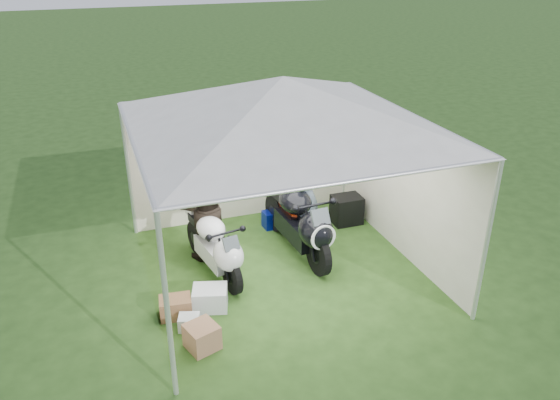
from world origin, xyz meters
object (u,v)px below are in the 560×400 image
(crate_1, at_px, (202,337))
(crate_3, at_px, (176,307))
(person_blue_jacket, at_px, (306,194))
(paddock_stand, at_px, (274,219))
(crate_2, at_px, (189,322))
(motorcycle_white, at_px, (216,245))
(person_dark_jacket, at_px, (203,207))
(crate_0, at_px, (210,298))
(equipment_box, at_px, (347,210))
(canopy_tent, at_px, (282,107))
(motorcycle_black, at_px, (300,220))

(crate_1, distance_m, crate_3, 0.77)
(person_blue_jacket, bearing_deg, crate_1, -25.15)
(paddock_stand, bearing_deg, crate_2, -130.63)
(paddock_stand, height_order, crate_1, crate_1)
(motorcycle_white, distance_m, person_dark_jacket, 0.69)
(motorcycle_white, relative_size, crate_3, 4.37)
(crate_0, bearing_deg, paddock_stand, 50.42)
(equipment_box, bearing_deg, crate_3, -153.24)
(crate_2, relative_size, crate_3, 0.63)
(person_blue_jacket, relative_size, equipment_box, 3.53)
(crate_0, bearing_deg, motorcycle_white, 70.19)
(motorcycle_white, bearing_deg, canopy_tent, -21.64)
(crate_2, bearing_deg, equipment_box, 31.93)
(equipment_box, distance_m, crate_1, 4.01)
(paddock_stand, height_order, person_blue_jacket, person_blue_jacket)
(paddock_stand, relative_size, equipment_box, 0.79)
(canopy_tent, distance_m, motorcycle_white, 2.30)
(canopy_tent, bearing_deg, equipment_box, 33.55)
(equipment_box, distance_m, crate_2, 3.84)
(motorcycle_black, bearing_deg, crate_2, -151.96)
(motorcycle_black, distance_m, person_dark_jacket, 1.53)
(motorcycle_black, height_order, person_dark_jacket, person_dark_jacket)
(paddock_stand, distance_m, crate_1, 3.33)
(motorcycle_black, relative_size, equipment_box, 4.37)
(paddock_stand, bearing_deg, crate_1, -124.85)
(motorcycle_black, distance_m, crate_3, 2.43)
(crate_0, bearing_deg, person_blue_jacket, 33.11)
(paddock_stand, xyz_separation_m, equipment_box, (1.27, -0.29, 0.10))
(canopy_tent, height_order, crate_2, canopy_tent)
(motorcycle_black, height_order, person_blue_jacket, person_blue_jacket)
(canopy_tent, distance_m, crate_2, 3.12)
(person_dark_jacket, relative_size, crate_3, 4.18)
(paddock_stand, xyz_separation_m, crate_1, (-1.90, -2.73, 0.01))
(canopy_tent, xyz_separation_m, crate_3, (-1.75, -0.62, -2.43))
(crate_0, relative_size, crate_3, 1.11)
(person_blue_jacket, bearing_deg, crate_3, -39.73)
(crate_1, bearing_deg, canopy_tent, 41.46)
(crate_1, bearing_deg, crate_2, 101.45)
(crate_1, bearing_deg, motorcycle_white, 70.05)
(motorcycle_white, relative_size, paddock_stand, 4.57)
(motorcycle_white, xyz_separation_m, equipment_box, (2.60, 0.88, -0.25))
(motorcycle_white, distance_m, crate_3, 1.18)
(person_dark_jacket, bearing_deg, crate_0, 88.81)
(person_blue_jacket, height_order, crate_2, person_blue_jacket)
(person_dark_jacket, distance_m, crate_3, 1.75)
(person_dark_jacket, xyz_separation_m, equipment_box, (2.64, 0.30, -0.63))
(canopy_tent, xyz_separation_m, crate_1, (-1.55, -1.37, -2.41))
(person_blue_jacket, distance_m, crate_0, 2.40)
(motorcycle_white, distance_m, person_blue_jacket, 1.74)
(canopy_tent, bearing_deg, person_dark_jacket, 142.60)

